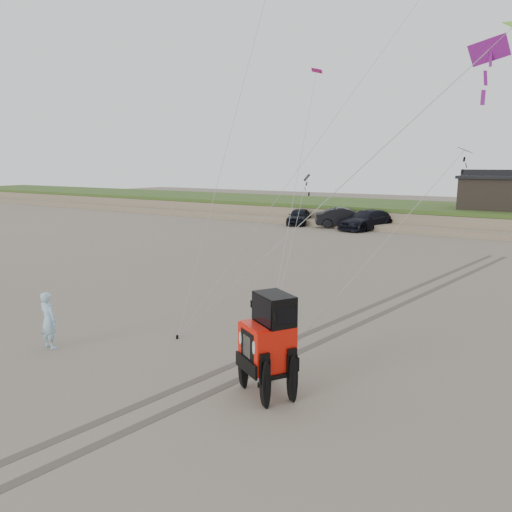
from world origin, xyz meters
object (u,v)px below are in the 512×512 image
(cabin, at_px, (501,191))
(truck_c, at_px, (367,220))
(truck_a, at_px, (299,216))
(truck_b, at_px, (345,218))
(jeep, at_px, (267,355))
(man, at_px, (48,320))

(cabin, distance_m, truck_c, 11.67)
(truck_a, distance_m, truck_b, 4.55)
(truck_a, relative_size, truck_c, 0.76)
(truck_a, bearing_deg, cabin, 4.77)
(jeep, relative_size, man, 3.06)
(truck_a, bearing_deg, truck_b, -14.88)
(jeep, distance_m, man, 7.27)
(cabin, bearing_deg, truck_b, -150.91)
(cabin, bearing_deg, man, -100.15)
(truck_a, xyz_separation_m, jeep, (16.21, -31.08, 0.25))
(truck_c, distance_m, jeep, 32.45)
(truck_c, bearing_deg, truck_a, -163.24)
(truck_b, height_order, man, man)
(truck_c, xyz_separation_m, jeep, (9.58, -31.00, 0.16))
(truck_a, bearing_deg, jeep, -80.02)
(jeep, bearing_deg, man, -142.18)
(truck_b, bearing_deg, jeep, 172.25)
(cabin, distance_m, truck_a, 17.41)
(truck_c, height_order, jeep, jeep)
(cabin, height_order, man, cabin)
(cabin, relative_size, man, 3.63)
(truck_c, height_order, man, man)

